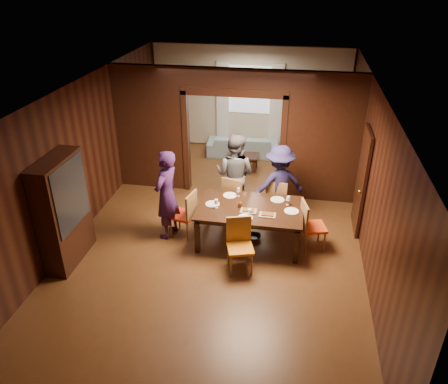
% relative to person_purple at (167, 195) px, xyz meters
% --- Properties ---
extents(floor, '(9.00, 9.00, 0.00)m').
position_rel_person_purple_xyz_m(floor, '(0.98, 0.43, -0.90)').
color(floor, '#533417').
rests_on(floor, ground).
extents(ceiling, '(5.50, 9.00, 0.02)m').
position_rel_person_purple_xyz_m(ceiling, '(0.98, 0.43, 2.00)').
color(ceiling, silver).
rests_on(ceiling, room_walls).
extents(room_walls, '(5.52, 9.01, 2.90)m').
position_rel_person_purple_xyz_m(room_walls, '(0.98, 2.32, 0.61)').
color(room_walls, black).
rests_on(room_walls, floor).
extents(person_purple, '(0.58, 0.74, 1.80)m').
position_rel_person_purple_xyz_m(person_purple, '(0.00, 0.00, 0.00)').
color(person_purple, '#3A1B4F').
rests_on(person_purple, floor).
extents(person_grey, '(1.04, 0.91, 1.82)m').
position_rel_person_purple_xyz_m(person_grey, '(1.16, 1.08, 0.01)').
color(person_grey, '#4E5055').
rests_on(person_grey, floor).
extents(person_navy, '(1.24, 1.01, 1.67)m').
position_rel_person_purple_xyz_m(person_navy, '(2.09, 0.95, -0.06)').
color(person_navy, '#1E1A43').
rests_on(person_navy, floor).
extents(sofa, '(2.01, 0.90, 0.57)m').
position_rel_person_purple_xyz_m(sofa, '(0.90, 4.28, -0.61)').
color(sofa, '#83A1AC').
rests_on(sofa, floor).
extents(serving_bowl, '(0.29, 0.29, 0.07)m').
position_rel_person_purple_xyz_m(serving_bowl, '(1.69, 0.14, -0.10)').
color(serving_bowl, black).
rests_on(serving_bowl, dining_table).
extents(dining_table, '(1.97, 1.23, 0.76)m').
position_rel_person_purple_xyz_m(dining_table, '(1.61, 0.05, -0.52)').
color(dining_table, black).
rests_on(dining_table, floor).
extents(coffee_table, '(0.80, 0.50, 0.40)m').
position_rel_person_purple_xyz_m(coffee_table, '(1.03, 3.34, -0.70)').
color(coffee_table, black).
rests_on(coffee_table, floor).
extents(chair_left, '(0.52, 0.52, 0.97)m').
position_rel_person_purple_xyz_m(chair_left, '(0.29, 0.04, -0.42)').
color(chair_left, red).
rests_on(chair_left, floor).
extents(chair_right, '(0.54, 0.54, 0.97)m').
position_rel_person_purple_xyz_m(chair_right, '(2.81, 0.05, -0.42)').
color(chair_right, '#EA4416').
rests_on(chair_right, floor).
extents(chair_far_l, '(0.53, 0.53, 0.97)m').
position_rel_person_purple_xyz_m(chair_far_l, '(1.20, 0.94, -0.42)').
color(chair_far_l, orange).
rests_on(chair_far_l, floor).
extents(chair_far_r, '(0.52, 0.52, 0.97)m').
position_rel_person_purple_xyz_m(chair_far_r, '(2.09, 0.97, -0.42)').
color(chair_far_r, orange).
rests_on(chair_far_r, floor).
extents(chair_near, '(0.55, 0.55, 0.97)m').
position_rel_person_purple_xyz_m(chair_near, '(1.55, -0.85, -0.42)').
color(chair_near, orange).
rests_on(chair_near, floor).
extents(hutch, '(0.40, 1.20, 2.00)m').
position_rel_person_purple_xyz_m(hutch, '(-1.55, -1.07, 0.10)').
color(hutch, black).
rests_on(hutch, floor).
extents(door_right, '(0.06, 0.90, 2.10)m').
position_rel_person_purple_xyz_m(door_right, '(3.68, 0.93, 0.15)').
color(door_right, black).
rests_on(door_right, floor).
extents(window_far, '(1.20, 0.03, 1.30)m').
position_rel_person_purple_xyz_m(window_far, '(0.98, 4.87, 0.80)').
color(window_far, silver).
rests_on(window_far, back_wall).
extents(curtain_left, '(0.35, 0.06, 2.40)m').
position_rel_person_purple_xyz_m(curtain_left, '(0.23, 4.83, 0.35)').
color(curtain_left, white).
rests_on(curtain_left, back_wall).
extents(curtain_right, '(0.35, 0.06, 2.40)m').
position_rel_person_purple_xyz_m(curtain_right, '(1.73, 4.83, 0.35)').
color(curtain_right, white).
rests_on(curtain_right, back_wall).
extents(plate_left, '(0.27, 0.27, 0.01)m').
position_rel_person_purple_xyz_m(plate_left, '(0.89, 0.04, -0.13)').
color(plate_left, silver).
rests_on(plate_left, dining_table).
extents(plate_far_l, '(0.27, 0.27, 0.01)m').
position_rel_person_purple_xyz_m(plate_far_l, '(1.16, 0.44, -0.13)').
color(plate_far_l, silver).
rests_on(plate_far_l, dining_table).
extents(plate_far_r, '(0.27, 0.27, 0.01)m').
position_rel_person_purple_xyz_m(plate_far_r, '(2.10, 0.42, -0.13)').
color(plate_far_r, silver).
rests_on(plate_far_r, dining_table).
extents(plate_right, '(0.27, 0.27, 0.01)m').
position_rel_person_purple_xyz_m(plate_right, '(2.38, 0.03, -0.13)').
color(plate_right, white).
rests_on(plate_right, dining_table).
extents(plate_near, '(0.27, 0.27, 0.01)m').
position_rel_person_purple_xyz_m(plate_near, '(1.57, -0.34, -0.13)').
color(plate_near, white).
rests_on(plate_near, dining_table).
extents(platter_a, '(0.30, 0.20, 0.04)m').
position_rel_person_purple_xyz_m(platter_a, '(1.59, -0.10, -0.12)').
color(platter_a, gray).
rests_on(platter_a, dining_table).
extents(platter_b, '(0.30, 0.20, 0.04)m').
position_rel_person_purple_xyz_m(platter_b, '(1.95, -0.19, -0.12)').
color(platter_b, gray).
rests_on(platter_b, dining_table).
extents(wineglass_left, '(0.08, 0.08, 0.18)m').
position_rel_person_purple_xyz_m(wineglass_left, '(0.98, -0.08, -0.05)').
color(wineglass_left, silver).
rests_on(wineglass_left, dining_table).
extents(wineglass_far, '(0.08, 0.08, 0.18)m').
position_rel_person_purple_xyz_m(wineglass_far, '(1.33, 0.45, -0.05)').
color(wineglass_far, white).
rests_on(wineglass_far, dining_table).
extents(wineglass_right, '(0.08, 0.08, 0.18)m').
position_rel_person_purple_xyz_m(wineglass_right, '(2.30, 0.26, -0.05)').
color(wineglass_right, white).
rests_on(wineglass_right, dining_table).
extents(tumbler, '(0.07, 0.07, 0.14)m').
position_rel_person_purple_xyz_m(tumbler, '(1.63, -0.27, -0.07)').
color(tumbler, white).
rests_on(tumbler, dining_table).
extents(condiment_jar, '(0.08, 0.08, 0.11)m').
position_rel_person_purple_xyz_m(condiment_jar, '(1.42, 0.02, -0.09)').
color(condiment_jar, '#4D2712').
rests_on(condiment_jar, dining_table).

